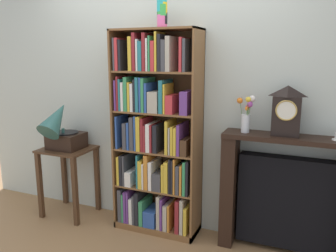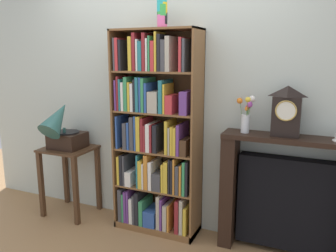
{
  "view_description": "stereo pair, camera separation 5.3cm",
  "coord_description": "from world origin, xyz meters",
  "px_view_note": "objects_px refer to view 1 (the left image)",
  "views": [
    {
      "loc": [
        1.27,
        -2.7,
        1.68
      ],
      "look_at": [
        0.11,
        0.09,
        1.04
      ],
      "focal_mm": 36.27,
      "sensor_mm": 36.0,
      "label": 1
    },
    {
      "loc": [
        1.31,
        -2.68,
        1.68
      ],
      "look_at": [
        0.11,
        0.09,
        1.04
      ],
      "focal_mm": 36.27,
      "sensor_mm": 36.0,
      "label": 2
    }
  ],
  "objects_px": {
    "cup_stack": "(162,14)",
    "side_table_left": "(68,167)",
    "bookshelf": "(155,141)",
    "flower_vase": "(246,114)",
    "fireplace_mantel": "(287,196)",
    "mantel_clock": "(287,111)",
    "gramophone": "(61,129)"
  },
  "relations": [
    {
      "from": "cup_stack",
      "to": "fireplace_mantel",
      "type": "xyz_separation_m",
      "value": [
        1.12,
        0.05,
        -1.51
      ]
    },
    {
      "from": "bookshelf",
      "to": "flower_vase",
      "type": "xyz_separation_m",
      "value": [
        0.82,
        0.04,
        0.31
      ]
    },
    {
      "from": "flower_vase",
      "to": "fireplace_mantel",
      "type": "bearing_deg",
      "value": 2.12
    },
    {
      "from": "side_table_left",
      "to": "mantel_clock",
      "type": "distance_m",
      "value": 2.24
    },
    {
      "from": "fireplace_mantel",
      "to": "mantel_clock",
      "type": "height_order",
      "value": "mantel_clock"
    },
    {
      "from": "gramophone",
      "to": "flower_vase",
      "type": "height_order",
      "value": "flower_vase"
    },
    {
      "from": "side_table_left",
      "to": "mantel_clock",
      "type": "height_order",
      "value": "mantel_clock"
    },
    {
      "from": "gramophone",
      "to": "fireplace_mantel",
      "type": "height_order",
      "value": "gramophone"
    },
    {
      "from": "side_table_left",
      "to": "mantel_clock",
      "type": "bearing_deg",
      "value": 2.36
    },
    {
      "from": "bookshelf",
      "to": "flower_vase",
      "type": "bearing_deg",
      "value": 2.92
    },
    {
      "from": "gramophone",
      "to": "flower_vase",
      "type": "distance_m",
      "value": 1.83
    },
    {
      "from": "fireplace_mantel",
      "to": "flower_vase",
      "type": "height_order",
      "value": "flower_vase"
    },
    {
      "from": "bookshelf",
      "to": "cup_stack",
      "type": "bearing_deg",
      "value": 3.53
    },
    {
      "from": "cup_stack",
      "to": "bookshelf",
      "type": "bearing_deg",
      "value": -176.47
    },
    {
      "from": "cup_stack",
      "to": "fireplace_mantel",
      "type": "height_order",
      "value": "cup_stack"
    },
    {
      "from": "fireplace_mantel",
      "to": "mantel_clock",
      "type": "xyz_separation_m",
      "value": [
        -0.05,
        -0.02,
        0.73
      ]
    },
    {
      "from": "mantel_clock",
      "to": "flower_vase",
      "type": "distance_m",
      "value": 0.32
    },
    {
      "from": "cup_stack",
      "to": "mantel_clock",
      "type": "distance_m",
      "value": 1.32
    },
    {
      "from": "side_table_left",
      "to": "gramophone",
      "type": "height_order",
      "value": "gramophone"
    },
    {
      "from": "bookshelf",
      "to": "fireplace_mantel",
      "type": "height_order",
      "value": "bookshelf"
    },
    {
      "from": "flower_vase",
      "to": "cup_stack",
      "type": "bearing_deg",
      "value": -177.15
    },
    {
      "from": "gramophone",
      "to": "fireplace_mantel",
      "type": "bearing_deg",
      "value": 4.82
    },
    {
      "from": "cup_stack",
      "to": "gramophone",
      "type": "height_order",
      "value": "cup_stack"
    },
    {
      "from": "cup_stack",
      "to": "mantel_clock",
      "type": "relative_size",
      "value": 0.57
    },
    {
      "from": "bookshelf",
      "to": "flower_vase",
      "type": "distance_m",
      "value": 0.88
    },
    {
      "from": "cup_stack",
      "to": "side_table_left",
      "type": "relative_size",
      "value": 0.32
    },
    {
      "from": "flower_vase",
      "to": "side_table_left",
      "type": "bearing_deg",
      "value": -176.88
    },
    {
      "from": "side_table_left",
      "to": "mantel_clock",
      "type": "relative_size",
      "value": 1.79
    },
    {
      "from": "cup_stack",
      "to": "flower_vase",
      "type": "xyz_separation_m",
      "value": [
        0.75,
        0.04,
        -0.83
      ]
    },
    {
      "from": "cup_stack",
      "to": "side_table_left",
      "type": "bearing_deg",
      "value": -176.68
    },
    {
      "from": "bookshelf",
      "to": "mantel_clock",
      "type": "relative_size",
      "value": 4.69
    },
    {
      "from": "side_table_left",
      "to": "fireplace_mantel",
      "type": "xyz_separation_m",
      "value": [
        2.17,
        0.11,
        -0.02
      ]
    }
  ]
}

